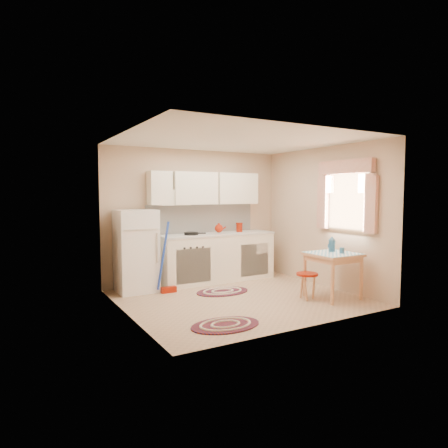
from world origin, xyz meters
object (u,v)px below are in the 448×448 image
(table, at_px, (332,276))
(base_cabinets, at_px, (217,258))
(stool, at_px, (307,286))
(fridge, at_px, (136,251))

(table, bearing_deg, base_cabinets, 116.68)
(base_cabinets, xyz_separation_m, table, (1.01, -2.01, -0.08))
(base_cabinets, height_order, table, base_cabinets)
(table, relative_size, stool, 1.71)
(table, xyz_separation_m, stool, (-0.42, 0.13, -0.15))
(base_cabinets, distance_m, table, 2.25)
(fridge, bearing_deg, stool, -39.98)
(table, height_order, stool, table)
(fridge, xyz_separation_m, base_cabinets, (1.60, 0.05, -0.26))
(base_cabinets, xyz_separation_m, stool, (0.59, -1.88, -0.23))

